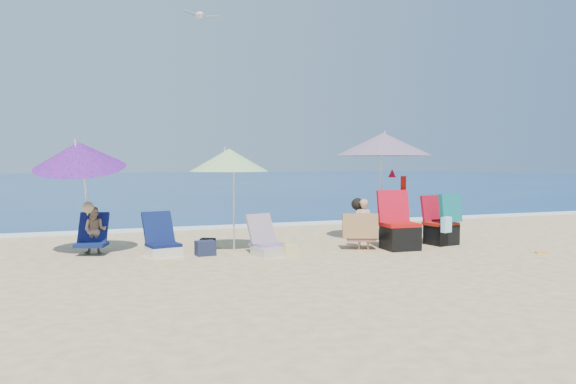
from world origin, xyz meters
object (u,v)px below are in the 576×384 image
object	(u,v)px
person_left	(94,230)
person_center	(361,225)
umbrella_turquoise	(383,144)
umbrella_striped	(229,160)
seagull	(200,15)
camp_chair_left	(399,232)
chair_navy	(162,244)
camp_chair_right	(442,226)
umbrella_blue	(79,155)
chair_rainbow	(267,244)
furled_umbrella	(401,203)

from	to	relation	value
person_left	person_center	bearing A→B (deg)	-14.18
umbrella_turquoise	umbrella_striped	bearing A→B (deg)	-176.14
umbrella_turquoise	seagull	distance (m)	4.57
umbrella_turquoise	camp_chair_left	bearing A→B (deg)	-103.99
chair_navy	camp_chair_right	world-z (taller)	camp_chair_right
umbrella_blue	camp_chair_right	bearing A→B (deg)	-9.35
umbrella_striped	umbrella_blue	size ratio (longest dim) A/B	0.89
seagull	person_center	bearing A→B (deg)	-36.16
chair_rainbow	camp_chair_right	xyz separation A→B (m)	(3.69, -0.03, 0.18)
chair_navy	person_left	xyz separation A→B (m)	(-1.12, 0.60, 0.23)
umbrella_blue	furled_umbrella	world-z (taller)	umbrella_blue
chair_rainbow	person_left	size ratio (longest dim) A/B	0.87
umbrella_blue	camp_chair_right	world-z (taller)	umbrella_blue
camp_chair_right	seagull	xyz separation A→B (m)	(-4.46, 1.97, 4.24)
chair_rainbow	seagull	distance (m)	4.89
umbrella_turquoise	furled_umbrella	world-z (taller)	umbrella_turquoise
umbrella_blue	person_left	world-z (taller)	umbrella_blue
umbrella_blue	camp_chair_left	xyz separation A→B (m)	(5.67, -1.35, -1.45)
person_center	person_left	bearing A→B (deg)	165.82
furled_umbrella	person_center	distance (m)	1.29
umbrella_turquoise	camp_chair_right	bearing A→B (deg)	-45.30
person_center	seagull	distance (m)	5.29
seagull	umbrella_blue	bearing A→B (deg)	-160.07
chair_rainbow	person_left	distance (m)	3.12
furled_umbrella	seagull	distance (m)	5.57
person_center	camp_chair_left	bearing A→B (deg)	-20.61
furled_umbrella	person_left	xyz separation A→B (m)	(-5.92, 0.74, -0.40)
camp_chair_left	camp_chair_right	distance (m)	1.15
chair_rainbow	seagull	world-z (taller)	seagull
umbrella_striped	person_center	bearing A→B (deg)	-14.39
umbrella_striped	umbrella_turquoise	bearing A→B (deg)	3.86
furled_umbrella	camp_chair_right	bearing A→B (deg)	-36.92
camp_chair_right	umbrella_turquoise	bearing A→B (deg)	134.70
chair_navy	chair_rainbow	xyz separation A→B (m)	(1.76, -0.59, -0.01)
umbrella_striped	person_center	xyz separation A→B (m)	(2.41, -0.62, -1.22)
camp_chair_left	person_left	world-z (taller)	camp_chair_left
seagull	chair_rainbow	bearing A→B (deg)	-68.21
camp_chair_right	person_left	world-z (taller)	camp_chair_right
umbrella_turquoise	camp_chair_right	xyz separation A→B (m)	(0.86, -0.87, -1.65)
seagull	umbrella_turquoise	bearing A→B (deg)	-16.97
umbrella_striped	person_left	xyz separation A→B (m)	(-2.36, 0.59, -1.26)
furled_umbrella	person_center	size ratio (longest dim) A/B	1.56
furled_umbrella	camp_chair_right	xyz separation A→B (m)	(0.65, -0.49, -0.46)
umbrella_blue	furled_umbrella	bearing A→B (deg)	-5.86
chair_rainbow	camp_chair_left	bearing A→B (deg)	-5.90
camp_chair_left	person_left	xyz separation A→B (m)	(-5.44, 1.46, 0.10)
camp_chair_left	chair_navy	bearing A→B (deg)	168.75
person_center	umbrella_striped	bearing A→B (deg)	165.61
umbrella_striped	furled_umbrella	distance (m)	3.66
person_left	chair_navy	bearing A→B (deg)	-28.05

